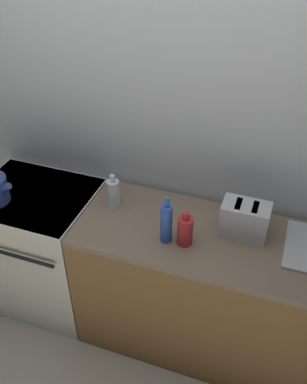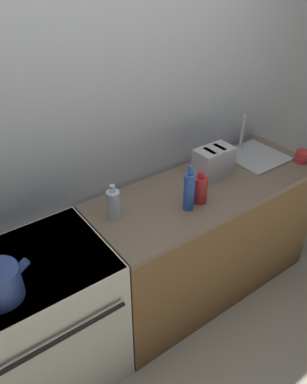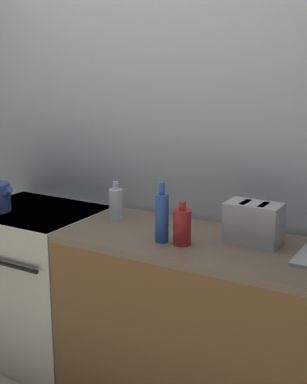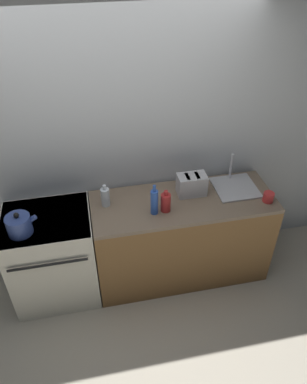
{
  "view_description": "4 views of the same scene",
  "coord_description": "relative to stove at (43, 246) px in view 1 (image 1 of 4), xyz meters",
  "views": [
    {
      "loc": [
        0.81,
        -1.45,
        2.54
      ],
      "look_at": [
        0.16,
        0.38,
        1.09
      ],
      "focal_mm": 40.0,
      "sensor_mm": 36.0,
      "label": 1
    },
    {
      "loc": [
        -0.93,
        -1.13,
        2.25
      ],
      "look_at": [
        0.13,
        0.31,
        1.05
      ],
      "focal_mm": 35.0,
      "sensor_mm": 36.0,
      "label": 2
    },
    {
      "loc": [
        1.49,
        -1.93,
        1.78
      ],
      "look_at": [
        0.14,
        0.4,
        1.11
      ],
      "focal_mm": 50.0,
      "sensor_mm": 36.0,
      "label": 3
    },
    {
      "loc": [
        -0.21,
        -2.19,
        3.03
      ],
      "look_at": [
        0.32,
        0.35,
        1.03
      ],
      "focal_mm": 35.0,
      "sensor_mm": 36.0,
      "label": 4
    }
  ],
  "objects": [
    {
      "name": "ground_plane",
      "position": [
        0.63,
        -0.31,
        -0.47
      ],
      "size": [
        12.0,
        12.0,
        0.0
      ],
      "primitive_type": "plane",
      "color": "beige"
    },
    {
      "name": "wall_back",
      "position": [
        0.63,
        0.37,
        0.83
      ],
      "size": [
        8.0,
        0.05,
        2.6
      ],
      "color": "silver",
      "rests_on": "ground_plane"
    },
    {
      "name": "stove",
      "position": [
        0.0,
        0.0,
        0.0
      ],
      "size": [
        0.75,
        0.66,
        0.93
      ],
      "color": "silver",
      "rests_on": "ground_plane"
    },
    {
      "name": "counter_block",
      "position": [
        1.22,
        0.0,
        -0.01
      ],
      "size": [
        1.66,
        0.62,
        0.93
      ],
      "color": "brown",
      "rests_on": "ground_plane"
    },
    {
      "name": "toaster",
      "position": [
        1.31,
        0.09,
        0.55
      ],
      "size": [
        0.26,
        0.16,
        0.2
      ],
      "color": "#BCBCC1",
      "rests_on": "counter_block"
    },
    {
      "name": "bottle_red",
      "position": [
        1.03,
        -0.1,
        0.54
      ],
      "size": [
        0.09,
        0.09,
        0.21
      ],
      "color": "#B72828",
      "rests_on": "counter_block"
    },
    {
      "name": "bottle_clear",
      "position": [
        0.53,
        0.08,
        0.54
      ],
      "size": [
        0.08,
        0.08,
        0.21
      ],
      "color": "silver",
      "rests_on": "counter_block"
    },
    {
      "name": "bottle_blue",
      "position": [
        0.92,
        -0.11,
        0.57
      ],
      "size": [
        0.06,
        0.06,
        0.29
      ],
      "color": "#2D56B7",
      "rests_on": "counter_block"
    }
  ]
}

